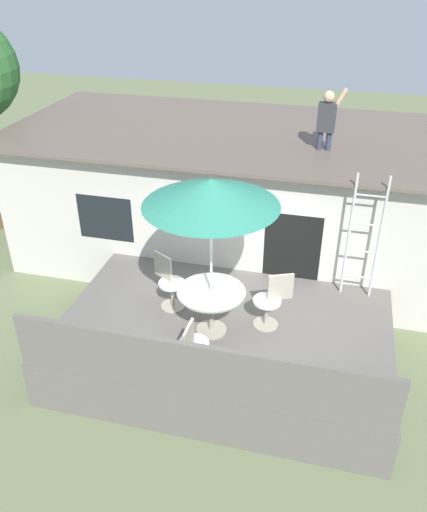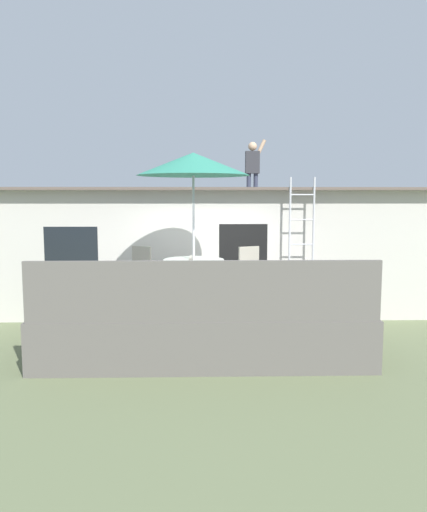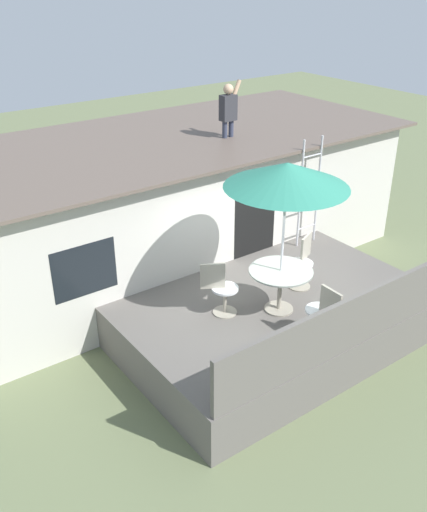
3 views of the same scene
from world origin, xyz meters
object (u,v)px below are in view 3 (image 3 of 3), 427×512
Objects in this scene: patio_chair_left at (221,289)px; patio_chair_near at (323,313)px; step_ladder at (309,192)px; patio_chair_right at (302,262)px; patio_table at (280,279)px; person_figure at (229,107)px; patio_umbrella at (287,175)px.

patio_chair_left is 1.00× the size of patio_chair_near.
patio_chair_left is at bearing -160.07° from step_ladder.
patio_chair_right is at bearing -137.07° from step_ladder.
step_ladder is 3.26m from patio_chair_left.
person_figure is at bearing 67.21° from patio_table.
patio_chair_left is at bearing 149.75° from patio_umbrella.
patio_umbrella reaches higher than patio_chair_near.
person_figure is 1.21× the size of patio_chair_right.
patio_chair_right is at bearing -99.23° from person_figure.
patio_table is 0.41× the size of patio_umbrella.
patio_chair_left is at bearing -129.30° from person_figure.
patio_umbrella is at bearing 0.00° from patio_chair_near.
person_figure is at bearing 67.21° from patio_umbrella.
step_ladder is 2.39× the size of patio_chair_near.
patio_chair_left is (-0.84, 0.49, -0.13)m from patio_table.
patio_chair_near is (0.82, -1.48, 0.00)m from patio_chair_left.
patio_table is 1.13× the size of patio_chair_near.
person_figure is 3.52m from patio_chair_right.
person_figure is at bearing 80.95° from patio_chair_left.
person_figure reaches higher than patio_table.
patio_chair_near is (-0.02, -0.98, -0.13)m from patio_table.
person_figure is at bearing -16.70° from patio_chair_near.
person_figure is (1.31, 3.13, 0.26)m from patio_umbrella.
patio_umbrella is 1.15× the size of step_ladder.
step_ladder is at bearing -61.41° from person_figure.
step_ladder is 2.39× the size of patio_chair_right.
patio_chair_left and patio_chair_right have the same top height.
patio_umbrella is 2.76× the size of patio_chair_left.
patio_chair_left is (-2.16, -2.64, -2.15)m from person_figure.
step_ladder reaches higher than patio_table.
patio_chair_left is at bearing 149.75° from patio_table.
patio_table is at bearing 0.00° from patio_chair_left.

